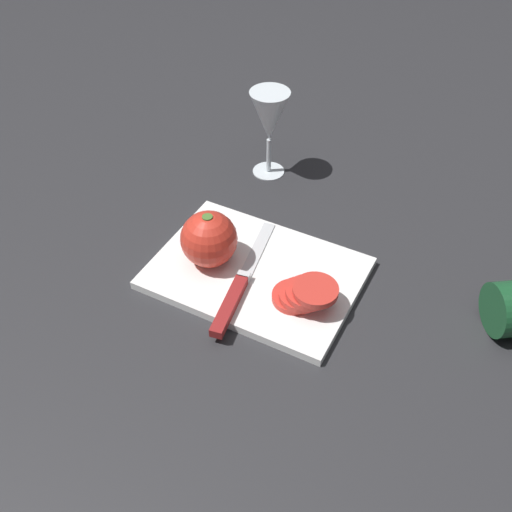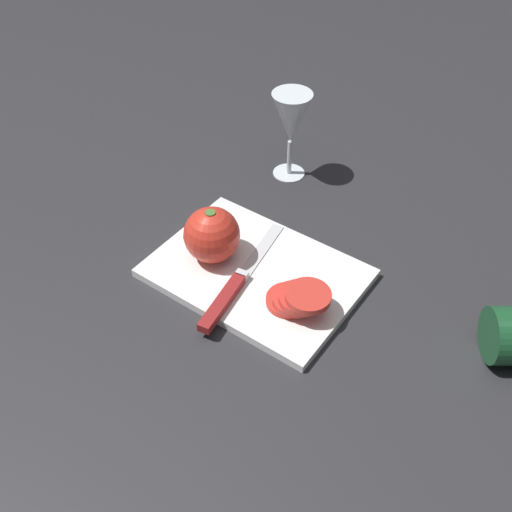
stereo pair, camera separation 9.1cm
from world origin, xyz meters
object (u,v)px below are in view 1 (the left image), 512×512
at_px(wine_glass, 269,119).
at_px(knife, 235,295).
at_px(tomato_slice_stack_near, 305,293).
at_px(whole_tomato, 209,239).

xyz_separation_m(wine_glass, knife, (0.11, -0.33, -0.09)).
bearing_deg(knife, wine_glass, 8.73).
relative_size(knife, tomato_slice_stack_near, 2.59).
bearing_deg(wine_glass, knife, -71.64).
xyz_separation_m(wine_glass, tomato_slice_stack_near, (0.20, -0.29, -0.08)).
xyz_separation_m(whole_tomato, knife, (0.07, -0.05, -0.04)).
xyz_separation_m(knife, tomato_slice_stack_near, (0.09, 0.04, 0.01)).
height_order(wine_glass, knife, wine_glass).
relative_size(wine_glass, tomato_slice_stack_near, 1.69).
height_order(wine_glass, tomato_slice_stack_near, wine_glass).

